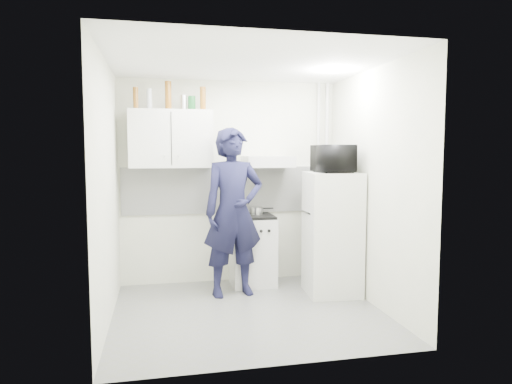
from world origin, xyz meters
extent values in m
plane|color=#63655D|center=(0.00, 0.00, 0.00)|extent=(2.80, 2.80, 0.00)
plane|color=white|center=(0.00, 0.00, 2.60)|extent=(2.80, 2.80, 0.00)
plane|color=silver|center=(0.00, 1.25, 1.30)|extent=(2.80, 0.00, 2.80)
plane|color=silver|center=(-1.40, 0.00, 1.30)|extent=(0.00, 2.60, 2.60)
plane|color=silver|center=(1.40, 0.00, 1.30)|extent=(0.00, 2.60, 2.60)
imported|color=black|center=(-0.05, 0.63, 0.99)|extent=(0.79, 0.58, 1.98)
cube|color=beige|center=(0.25, 1.00, 0.43)|extent=(0.54, 0.54, 0.86)
cube|color=silver|center=(1.10, 0.43, 0.73)|extent=(0.65, 0.65, 1.45)
cube|color=black|center=(0.25, 1.00, 0.88)|extent=(0.52, 0.52, 0.03)
cylinder|color=silver|center=(0.32, 1.07, 0.94)|extent=(0.16, 0.16, 0.09)
imported|color=black|center=(1.10, 0.43, 1.61)|extent=(0.60, 0.42, 0.32)
cylinder|color=brown|center=(-1.16, 1.07, 2.33)|extent=(0.06, 0.06, 0.26)
cylinder|color=#B2B7BC|center=(-1.00, 1.07, 2.32)|extent=(0.06, 0.06, 0.25)
cylinder|color=brown|center=(-0.77, 1.07, 2.37)|extent=(0.08, 0.08, 0.34)
cylinder|color=silver|center=(-0.59, 1.07, 2.29)|extent=(0.07, 0.07, 0.18)
cylinder|color=#144C1E|center=(-0.49, 1.07, 2.29)|extent=(0.09, 0.09, 0.17)
cylinder|color=brown|center=(-0.36, 1.07, 2.34)|extent=(0.07, 0.07, 0.29)
cube|color=silver|center=(-0.75, 1.07, 1.85)|extent=(1.00, 0.35, 0.70)
cube|color=beige|center=(0.45, 1.00, 1.57)|extent=(0.60, 0.50, 0.14)
cube|color=white|center=(0.00, 1.24, 1.20)|extent=(2.74, 0.03, 0.60)
cylinder|color=beige|center=(1.30, 1.17, 1.30)|extent=(0.05, 0.05, 2.60)
cylinder|color=beige|center=(1.18, 1.17, 1.30)|extent=(0.04, 0.04, 2.60)
cylinder|color=white|center=(1.00, 0.20, 2.57)|extent=(0.10, 0.10, 0.02)
camera|label=1|loc=(-0.90, -4.62, 1.69)|focal=32.00mm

